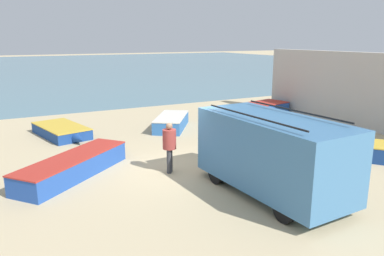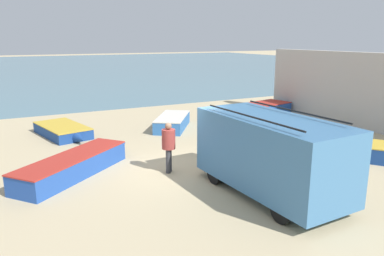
{
  "view_description": "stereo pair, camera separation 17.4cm",
  "coord_description": "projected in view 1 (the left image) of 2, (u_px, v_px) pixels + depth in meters",
  "views": [
    {
      "loc": [
        -5.27,
        -11.22,
        4.49
      ],
      "look_at": [
        1.44,
        1.57,
        1.0
      ],
      "focal_mm": 35.0,
      "sensor_mm": 36.0,
      "label": 1
    },
    {
      "loc": [
        -5.11,
        -11.3,
        4.49
      ],
      "look_at": [
        1.44,
        1.57,
        1.0
      ],
      "focal_mm": 35.0,
      "sensor_mm": 36.0,
      "label": 2
    }
  ],
  "objects": [
    {
      "name": "fishing_rowboat_3",
      "position": [
        62.0,
        131.0,
        17.47
      ],
      "size": [
        2.35,
        4.13,
        0.5
      ],
      "rotation": [
        0.0,
        0.0,
        4.95
      ],
      "color": "navy",
      "rests_on": "ground_plane"
    },
    {
      "name": "fishing_rowboat_0",
      "position": [
        78.0,
        164.0,
        12.62
      ],
      "size": [
        4.73,
        4.14,
        0.69
      ],
      "rotation": [
        0.0,
        0.0,
        0.69
      ],
      "color": "#234CA3",
      "rests_on": "ground_plane"
    },
    {
      "name": "harbor_wall",
      "position": [
        369.0,
        92.0,
        18.49
      ],
      "size": [
        0.5,
        14.15,
        3.8
      ],
      "primitive_type": "cube",
      "color": "#BCB7AD",
      "rests_on": "ground_plane"
    },
    {
      "name": "fishing_rowboat_5",
      "position": [
        172.0,
        121.0,
        19.13
      ],
      "size": [
        2.97,
        3.69,
        0.64
      ],
      "rotation": [
        0.0,
        0.0,
        0.96
      ],
      "color": "#2D66AD",
      "rests_on": "ground_plane"
    },
    {
      "name": "sea_water",
      "position": [
        33.0,
        68.0,
        57.86
      ],
      "size": [
        120.0,
        80.0,
        0.01
      ],
      "primitive_type": "cube",
      "color": "slate",
      "rests_on": "ground_plane"
    },
    {
      "name": "fishing_rowboat_1",
      "position": [
        279.0,
        134.0,
        16.6
      ],
      "size": [
        4.91,
        4.34,
        0.63
      ],
      "rotation": [
        0.0,
        0.0,
        2.45
      ],
      "color": "#234CA3",
      "rests_on": "ground_plane"
    },
    {
      "name": "fisherman_2",
      "position": [
        169.0,
        143.0,
        12.59
      ],
      "size": [
        0.46,
        0.46,
        1.74
      ],
      "rotation": [
        0.0,
        0.0,
        2.48
      ],
      "color": "#38383D",
      "rests_on": "ground_plane"
    },
    {
      "name": "fishing_rowboat_6",
      "position": [
        257.0,
        109.0,
        22.46
      ],
      "size": [
        5.53,
        2.52,
        0.65
      ],
      "rotation": [
        0.0,
        0.0,
        0.21
      ],
      "color": "#234CA3",
      "rests_on": "ground_plane"
    },
    {
      "name": "ground_plane",
      "position": [
        177.0,
        170.0,
        13.09
      ],
      "size": [
        200.0,
        200.0,
        0.0
      ],
      "primitive_type": "plane",
      "color": "tan"
    },
    {
      "name": "parked_van",
      "position": [
        272.0,
        152.0,
        10.78
      ],
      "size": [
        2.3,
        5.03,
        2.45
      ],
      "rotation": [
        0.0,
        0.0,
        1.62
      ],
      "color": "teal",
      "rests_on": "ground_plane"
    }
  ]
}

